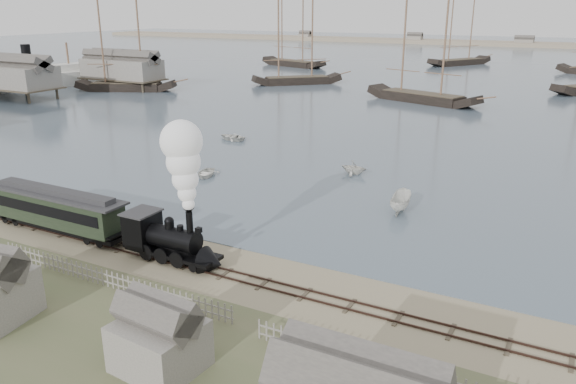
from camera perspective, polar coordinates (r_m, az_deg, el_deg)
The scene contains 21 objects.
ground at distance 39.23m, azimuth -3.58°, elevation -7.49°, with size 600.00×600.00×0.00m, color tan.
harbor_water at distance 201.55m, azimuth 23.14°, elevation 12.06°, with size 600.00×336.00×0.06m, color #4C5E6D.
rail_track at distance 37.71m, azimuth -5.19°, elevation -8.59°, with size 120.00×1.80×0.16m.
picket_fence_west at distance 38.13m, azimuth -17.72°, elevation -9.21°, with size 19.00×0.10×1.20m, color slate, non-canonical shape.
picket_fence_east at distance 28.88m, azimuth 10.66°, elevation -18.25°, with size 15.00×0.10×1.20m, color slate, non-canonical shape.
shed_mid at distance 29.88m, azimuth -12.75°, elevation -17.02°, with size 4.00×3.50×3.60m, color slate, non-canonical shape.
western_wharf at distance 118.46m, azimuth -25.79°, elevation 10.25°, with size 36.00×56.00×8.00m, color slate, non-canonical shape.
far_spit at distance 281.10m, azimuth 24.87°, elevation 13.22°, with size 500.00×20.00×1.80m, color tan.
locomotive at distance 38.44m, azimuth -10.98°, elevation -1.12°, with size 7.81×2.92×9.74m.
passenger_coach at distance 47.54m, azimuth -22.37°, elevation -1.57°, with size 13.01×2.51×3.16m.
beached_dinghy at distance 46.26m, azimuth -15.18°, elevation -3.49°, with size 3.65×2.61×0.76m, color silver.
steamship at distance 136.31m, azimuth -24.90°, elevation 11.49°, with size 42.70×7.12×9.34m, color silver, non-canonical shape.
rowboat_0 at distance 59.63m, azimuth -8.35°, elevation 1.92°, with size 3.42×2.44×0.71m, color silver.
rowboat_1 at distance 60.08m, azimuth 6.71°, elevation 2.51°, with size 2.87×2.48×1.51m, color silver.
rowboat_2 at distance 49.72m, azimuth 11.31°, elevation -1.07°, with size 4.12×1.55×1.59m, color silver.
rowboat_6 at distance 75.93m, azimuth -5.75°, elevation 5.61°, with size 3.92×2.80×0.81m, color silver.
schooner_0 at distance 124.64m, azimuth -16.48°, elevation 14.39°, with size 20.69×4.77×20.00m, color black, non-canonical shape.
schooner_1 at distance 130.59m, azimuth 0.94°, elevation 15.26°, with size 20.50×4.73×20.00m, color black, non-canonical shape.
schooner_2 at distance 108.00m, azimuth 13.82°, elevation 14.11°, with size 22.57×5.21×20.00m, color black, non-canonical shape.
schooner_6 at distance 171.07m, azimuth 0.53°, elevation 15.99°, with size 22.75×5.25×20.00m, color black, non-canonical shape.
schooner_7 at distance 182.85m, azimuth 17.29°, elevation 15.35°, with size 22.95×5.30×20.00m, color black, non-canonical shape.
Camera 1 is at (18.71, -29.96, 17.07)m, focal length 35.00 mm.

